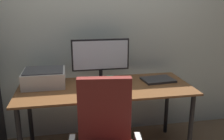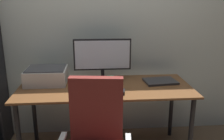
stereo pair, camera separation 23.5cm
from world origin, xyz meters
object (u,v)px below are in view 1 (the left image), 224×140
(keyboard, at_px, (102,93))
(coffee_mug, at_px, (111,81))
(desk, at_px, (106,94))
(mouse, at_px, (124,91))
(monitor, at_px, (101,57))
(printer, at_px, (44,78))
(laptop, at_px, (158,80))

(keyboard, distance_m, coffee_mug, 0.26)
(desk, xyz_separation_m, mouse, (0.14, -0.20, 0.10))
(monitor, relative_size, printer, 1.47)
(monitor, distance_m, coffee_mug, 0.28)
(monitor, relative_size, laptop, 1.84)
(laptop, bearing_deg, desk, -177.50)
(laptop, bearing_deg, printer, 171.00)
(mouse, bearing_deg, coffee_mug, 117.06)
(monitor, xyz_separation_m, mouse, (0.15, -0.41, -0.23))
(mouse, bearing_deg, laptop, 41.56)
(desk, distance_m, keyboard, 0.22)
(laptop, distance_m, printer, 1.16)
(desk, height_order, mouse, mouse)
(monitor, xyz_separation_m, laptop, (0.58, -0.13, -0.24))
(desk, relative_size, monitor, 2.84)
(monitor, xyz_separation_m, printer, (-0.57, -0.06, -0.17))
(desk, relative_size, printer, 4.19)
(monitor, xyz_separation_m, keyboard, (-0.05, -0.40, -0.24))
(coffee_mug, bearing_deg, keyboard, -117.83)
(monitor, distance_m, printer, 0.60)
(desk, relative_size, laptop, 5.24)
(desk, bearing_deg, coffee_mug, 32.08)
(printer, bearing_deg, monitor, 5.82)
(keyboard, bearing_deg, monitor, 83.73)
(desk, xyz_separation_m, monitor, (-0.02, 0.21, 0.33))
(desk, xyz_separation_m, printer, (-0.58, 0.15, 0.16))
(mouse, bearing_deg, monitor, 118.77)
(coffee_mug, distance_m, printer, 0.65)
(mouse, xyz_separation_m, coffee_mug, (-0.08, 0.24, 0.03))
(keyboard, relative_size, printer, 0.72)
(mouse, xyz_separation_m, laptop, (0.43, 0.28, -0.01))
(monitor, relative_size, mouse, 6.14)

